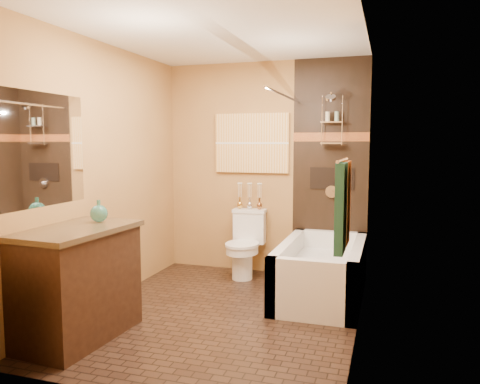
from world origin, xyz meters
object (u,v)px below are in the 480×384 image
at_px(bathtub, 322,275).
at_px(vanity, 76,283).
at_px(toilet, 245,243).
at_px(sunset_painting, 252,143).

bearing_deg(bathtub, vanity, -137.21).
relative_size(toilet, vanity, 0.73).
bearing_deg(toilet, bathtub, -30.25).
height_order(sunset_painting, toilet, sunset_painting).
height_order(sunset_painting, bathtub, sunset_painting).
xyz_separation_m(toilet, vanity, (-0.77, -2.06, 0.06)).
relative_size(sunset_painting, vanity, 0.86).
bearing_deg(vanity, toilet, 73.05).
distance_m(bathtub, toilet, 1.07).
xyz_separation_m(sunset_painting, bathtub, (0.95, -0.73, -1.33)).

